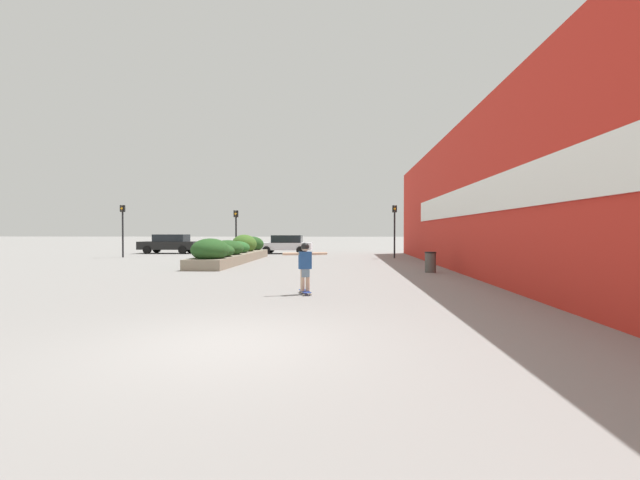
{
  "coord_description": "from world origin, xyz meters",
  "views": [
    {
      "loc": [
        1.76,
        -6.32,
        1.7
      ],
      "look_at": [
        0.55,
        14.62,
        1.31
      ],
      "focal_mm": 24.0,
      "sensor_mm": 36.0,
      "label": 1
    }
  ],
  "objects_px": {
    "skateboarder": "(305,262)",
    "car_leftmost": "(286,244)",
    "skateboard": "(305,292)",
    "traffic_light_right": "(395,222)",
    "traffic_light_left": "(236,225)",
    "traffic_light_far_left": "(123,222)",
    "car_center_left": "(170,243)",
    "trash_bin": "(430,262)"
  },
  "relations": [
    {
      "from": "skateboarder",
      "to": "car_leftmost",
      "type": "height_order",
      "value": "car_leftmost"
    },
    {
      "from": "skateboard",
      "to": "traffic_light_right",
      "type": "distance_m",
      "value": 16.95
    },
    {
      "from": "skateboarder",
      "to": "traffic_light_left",
      "type": "distance_m",
      "value": 17.46
    },
    {
      "from": "traffic_light_left",
      "to": "traffic_light_far_left",
      "type": "bearing_deg",
      "value": -178.86
    },
    {
      "from": "skateboard",
      "to": "traffic_light_left",
      "type": "bearing_deg",
      "value": 93.57
    },
    {
      "from": "car_leftmost",
      "to": "car_center_left",
      "type": "relative_size",
      "value": 0.93
    },
    {
      "from": "skateboard",
      "to": "traffic_light_left",
      "type": "height_order",
      "value": "traffic_light_left"
    },
    {
      "from": "car_leftmost",
      "to": "traffic_light_right",
      "type": "height_order",
      "value": "traffic_light_right"
    },
    {
      "from": "traffic_light_far_left",
      "to": "traffic_light_left",
      "type": "bearing_deg",
      "value": 1.14
    },
    {
      "from": "skateboard",
      "to": "traffic_light_far_left",
      "type": "xyz_separation_m",
      "value": [
        -13.76,
        16.16,
        2.31
      ]
    },
    {
      "from": "traffic_light_far_left",
      "to": "car_leftmost",
      "type": "bearing_deg",
      "value": 28.96
    },
    {
      "from": "trash_bin",
      "to": "skateboarder",
      "type": "bearing_deg",
      "value": -125.42
    },
    {
      "from": "skateboarder",
      "to": "trash_bin",
      "type": "relative_size",
      "value": 1.53
    },
    {
      "from": "car_center_left",
      "to": "traffic_light_left",
      "type": "relative_size",
      "value": 1.45
    },
    {
      "from": "trash_bin",
      "to": "traffic_light_far_left",
      "type": "bearing_deg",
      "value": 152.55
    },
    {
      "from": "traffic_light_right",
      "to": "trash_bin",
      "type": "bearing_deg",
      "value": -87.71
    },
    {
      "from": "skateboard",
      "to": "traffic_light_right",
      "type": "xyz_separation_m",
      "value": [
        4.29,
        16.24,
        2.27
      ]
    },
    {
      "from": "trash_bin",
      "to": "traffic_light_right",
      "type": "height_order",
      "value": "traffic_light_right"
    },
    {
      "from": "car_center_left",
      "to": "traffic_light_left",
      "type": "xyz_separation_m",
      "value": [
        6.71,
        -5.32,
        1.37
      ]
    },
    {
      "from": "skateboarder",
      "to": "traffic_light_far_left",
      "type": "bearing_deg",
      "value": 113.44
    },
    {
      "from": "car_center_left",
      "to": "skateboarder",
      "type": "bearing_deg",
      "value": -149.33
    },
    {
      "from": "traffic_light_left",
      "to": "traffic_light_right",
      "type": "bearing_deg",
      "value": -0.4
    },
    {
      "from": "traffic_light_right",
      "to": "traffic_light_far_left",
      "type": "distance_m",
      "value": 18.05
    },
    {
      "from": "car_center_left",
      "to": "traffic_light_right",
      "type": "bearing_deg",
      "value": -107.5
    },
    {
      "from": "trash_bin",
      "to": "car_center_left",
      "type": "relative_size",
      "value": 0.19
    },
    {
      "from": "car_leftmost",
      "to": "traffic_light_left",
      "type": "xyz_separation_m",
      "value": [
        -2.55,
        -5.49,
        1.41
      ]
    },
    {
      "from": "car_leftmost",
      "to": "skateboard",
      "type": "bearing_deg",
      "value": -170.71
    },
    {
      "from": "skateboard",
      "to": "trash_bin",
      "type": "xyz_separation_m",
      "value": [
        4.68,
        6.57,
        0.37
      ]
    },
    {
      "from": "skateboard",
      "to": "skateboarder",
      "type": "distance_m",
      "value": 0.82
    },
    {
      "from": "skateboarder",
      "to": "traffic_light_right",
      "type": "height_order",
      "value": "traffic_light_right"
    },
    {
      "from": "skateboard",
      "to": "traffic_light_far_left",
      "type": "bearing_deg",
      "value": 113.44
    },
    {
      "from": "trash_bin",
      "to": "traffic_light_far_left",
      "type": "xyz_separation_m",
      "value": [
        -18.44,
        9.58,
        1.95
      ]
    },
    {
      "from": "car_leftmost",
      "to": "traffic_light_far_left",
      "type": "distance_m",
      "value": 11.77
    },
    {
      "from": "skateboard",
      "to": "car_center_left",
      "type": "xyz_separation_m",
      "value": [
        -12.83,
        21.63,
        0.72
      ]
    },
    {
      "from": "traffic_light_right",
      "to": "skateboarder",
      "type": "bearing_deg",
      "value": -104.8
    },
    {
      "from": "car_center_left",
      "to": "traffic_light_left",
      "type": "bearing_deg",
      "value": -128.43
    },
    {
      "from": "trash_bin",
      "to": "car_center_left",
      "type": "height_order",
      "value": "car_center_left"
    },
    {
      "from": "traffic_light_right",
      "to": "traffic_light_far_left",
      "type": "bearing_deg",
      "value": -179.75
    },
    {
      "from": "skateboard",
      "to": "car_center_left",
      "type": "bearing_deg",
      "value": 103.68
    },
    {
      "from": "traffic_light_left",
      "to": "traffic_light_far_left",
      "type": "height_order",
      "value": "traffic_light_far_left"
    },
    {
      "from": "skateboard",
      "to": "car_leftmost",
      "type": "distance_m",
      "value": 22.1
    },
    {
      "from": "skateboarder",
      "to": "traffic_light_left",
      "type": "relative_size",
      "value": 0.42
    }
  ]
}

